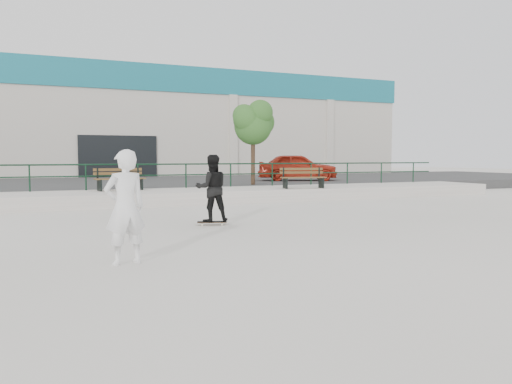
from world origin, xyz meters
name	(u,v)px	position (x,y,z in m)	size (l,w,h in m)	color
ground	(272,241)	(0.00, 0.00, 0.00)	(120.00, 120.00, 0.00)	#B7B4A7
ledge	(170,197)	(0.00, 9.50, 0.25)	(30.00, 3.00, 0.50)	#BBB3AA
parking_strip	(134,185)	(0.00, 18.00, 0.25)	(60.00, 14.00, 0.50)	#373737
railing	(162,170)	(0.00, 10.80, 1.24)	(28.00, 0.06, 1.03)	#133521
commercial_building	(104,122)	(0.00, 31.99, 4.58)	(44.20, 16.33, 8.00)	beige
bench_left	(120,179)	(-1.79, 10.27, 0.94)	(1.97, 0.82, 0.88)	brown
bench_right	(303,178)	(5.40, 8.64, 0.93)	(1.95, 0.85, 0.87)	brown
tree	(253,122)	(4.55, 11.91, 3.43)	(2.20, 1.96, 3.92)	#4D3A26
red_car	(297,167)	(8.40, 14.82, 1.24)	(1.76, 4.37, 1.49)	#AF2615
skateboard	(212,222)	(-0.43, 2.89, 0.07)	(0.80, 0.42, 0.09)	black
standing_skater	(212,188)	(-0.43, 2.89, 0.98)	(0.86, 0.67, 1.77)	black
seated_skater	(125,207)	(-3.26, -1.16, 0.96)	(0.70, 0.46, 1.92)	white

